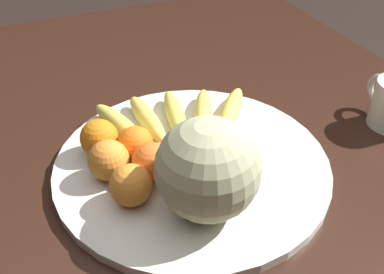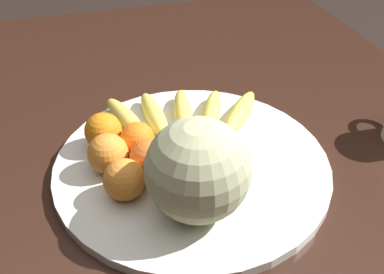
# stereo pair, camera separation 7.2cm
# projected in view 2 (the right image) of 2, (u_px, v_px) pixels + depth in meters

# --- Properties ---
(kitchen_table) EXTENTS (1.57, 1.08, 0.74)m
(kitchen_table) POSITION_uv_depth(u_px,v_px,m) (217.00, 207.00, 0.80)
(kitchen_table) COLOR black
(kitchen_table) RESTS_ON ground_plane
(fruit_bowl) EXTENTS (0.46, 0.46, 0.02)m
(fruit_bowl) POSITION_uv_depth(u_px,v_px,m) (192.00, 164.00, 0.76)
(fruit_bowl) COLOR silver
(fruit_bowl) RESTS_ON kitchen_table
(melon) EXTENTS (0.15, 0.15, 0.15)m
(melon) POSITION_uv_depth(u_px,v_px,m) (198.00, 170.00, 0.62)
(melon) COLOR #B2B789
(melon) RESTS_ON fruit_bowl
(banana_bunch) EXTENTS (0.19, 0.31, 0.03)m
(banana_bunch) POSITION_uv_depth(u_px,v_px,m) (182.00, 115.00, 0.83)
(banana_bunch) COLOR brown
(banana_bunch) RESTS_ON fruit_bowl
(orange_front_left) EXTENTS (0.07, 0.07, 0.07)m
(orange_front_left) POSITION_uv_depth(u_px,v_px,m) (108.00, 154.00, 0.72)
(orange_front_left) COLOR orange
(orange_front_left) RESTS_ON fruit_bowl
(orange_front_right) EXTENTS (0.06, 0.06, 0.06)m
(orange_front_right) POSITION_uv_depth(u_px,v_px,m) (149.00, 158.00, 0.71)
(orange_front_right) COLOR orange
(orange_front_right) RESTS_ON fruit_bowl
(orange_mid_center) EXTENTS (0.06, 0.06, 0.06)m
(orange_mid_center) POSITION_uv_depth(u_px,v_px,m) (138.00, 139.00, 0.75)
(orange_mid_center) COLOR orange
(orange_mid_center) RESTS_ON fruit_bowl
(orange_back_left) EXTENTS (0.07, 0.07, 0.07)m
(orange_back_left) POSITION_uv_depth(u_px,v_px,m) (187.00, 148.00, 0.73)
(orange_back_left) COLOR orange
(orange_back_left) RESTS_ON fruit_bowl
(orange_back_right) EXTENTS (0.06, 0.06, 0.06)m
(orange_back_right) POSITION_uv_depth(u_px,v_px,m) (124.00, 180.00, 0.67)
(orange_back_right) COLOR orange
(orange_back_right) RESTS_ON fruit_bowl
(orange_top_small) EXTENTS (0.06, 0.06, 0.06)m
(orange_top_small) POSITION_uv_depth(u_px,v_px,m) (103.00, 131.00, 0.77)
(orange_top_small) COLOR orange
(orange_top_small) RESTS_ON fruit_bowl
(produce_tag) EXTENTS (0.08, 0.03, 0.00)m
(produce_tag) POSITION_uv_depth(u_px,v_px,m) (120.00, 178.00, 0.71)
(produce_tag) COLOR white
(produce_tag) RESTS_ON fruit_bowl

